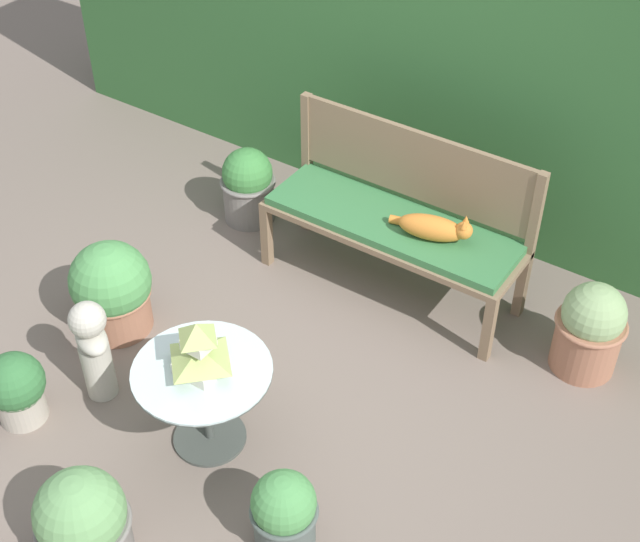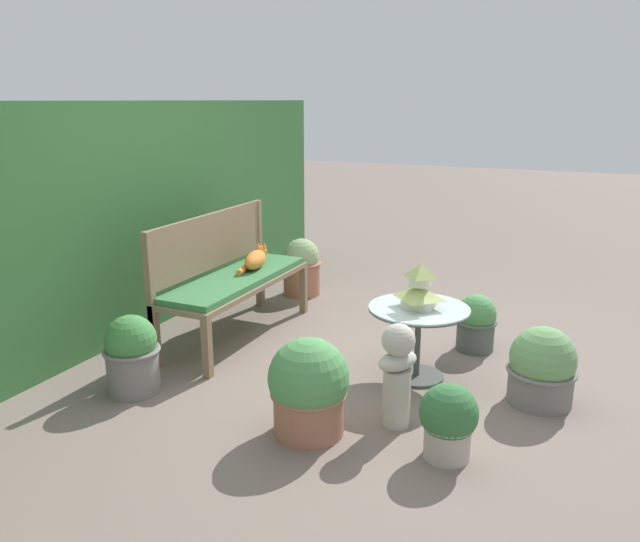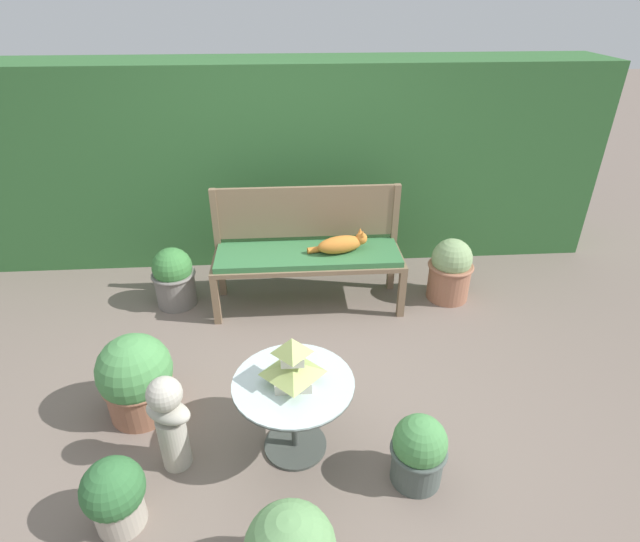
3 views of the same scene
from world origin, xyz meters
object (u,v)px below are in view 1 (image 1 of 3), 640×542
at_px(garden_bench, 392,229).
at_px(cat, 434,228).
at_px(potted_plant_table_far, 248,185).
at_px(potted_plant_table_near, 16,388).
at_px(pagoda_birdhouse, 199,351).
at_px(potted_plant_bench_left, 284,512).
at_px(potted_plant_path_edge, 112,289).
at_px(garden_bust, 93,346).
at_px(patio_table, 204,385).
at_px(potted_plant_patio_mid, 82,521).
at_px(potted_plant_bench_right, 590,329).

height_order(garden_bench, cat, cat).
relative_size(potted_plant_table_far, potted_plant_table_near, 1.25).
distance_m(cat, pagoda_birdhouse, 1.67).
xyz_separation_m(garden_bench, potted_plant_bench_left, (0.54, -1.91, -0.24)).
height_order(garden_bench, pagoda_birdhouse, pagoda_birdhouse).
height_order(cat, potted_plant_table_near, cat).
bearing_deg(potted_plant_path_edge, cat, 39.35).
bearing_deg(potted_plant_bench_left, potted_plant_table_near, -174.32).
distance_m(garden_bust, potted_plant_path_edge, 0.56).
bearing_deg(garden_bust, potted_plant_bench_left, 18.19).
relative_size(patio_table, garden_bust, 1.09).
height_order(garden_bust, potted_plant_table_near, garden_bust).
relative_size(patio_table, potted_plant_table_near, 1.63).
relative_size(pagoda_birdhouse, potted_plant_patio_mid, 0.60).
bearing_deg(potted_plant_table_near, garden_bench, 61.50).
height_order(cat, potted_plant_path_edge, cat).
bearing_deg(garden_bust, potted_plant_bench_right, 64.81).
distance_m(pagoda_birdhouse, potted_plant_bench_right, 2.24).
bearing_deg(pagoda_birdhouse, potted_plant_table_near, -154.78).
height_order(garden_bench, potted_plant_patio_mid, garden_bench).
bearing_deg(potted_plant_bench_right, garden_bust, -141.78).
bearing_deg(potted_plant_path_edge, potted_plant_table_near, -84.58).
height_order(cat, potted_plant_bench_right, cat).
relative_size(garden_bench, patio_table, 2.29).
xyz_separation_m(patio_table, potted_plant_table_far, (-1.04, 1.72, -0.15)).
relative_size(potted_plant_patio_mid, potted_plant_bench_left, 1.15).
bearing_deg(potted_plant_bench_left, pagoda_birdhouse, 157.96).
bearing_deg(potted_plant_bench_right, garden_bench, -178.67).
xyz_separation_m(potted_plant_table_far, potted_plant_patio_mid, (1.00, -2.58, -0.03)).
xyz_separation_m(patio_table, garden_bust, (-0.72, -0.07, -0.06)).
bearing_deg(potted_plant_path_edge, patio_table, -20.08).
distance_m(garden_bench, potted_plant_bench_left, 2.00).
xyz_separation_m(garden_bust, potted_plant_table_far, (-0.31, 1.80, -0.09)).
height_order(pagoda_birdhouse, potted_plant_patio_mid, pagoda_birdhouse).
height_order(pagoda_birdhouse, potted_plant_bench_right, pagoda_birdhouse).
distance_m(garden_bench, potted_plant_patio_mid, 2.50).
relative_size(garden_bench, potted_plant_bench_left, 3.58).
bearing_deg(garden_bench, garden_bust, -117.71).
height_order(garden_bench, potted_plant_table_far, potted_plant_table_far).
relative_size(pagoda_birdhouse, potted_plant_table_near, 0.72).
relative_size(potted_plant_path_edge, potted_plant_bench_right, 1.02).
distance_m(garden_bust, potted_plant_patio_mid, 1.05).
bearing_deg(pagoda_birdhouse, potted_plant_bench_left, -22.04).
xyz_separation_m(cat, potted_plant_table_far, (-1.49, 0.12, -0.34)).
bearing_deg(potted_plant_path_edge, potted_plant_patio_mid, -51.19).
bearing_deg(potted_plant_table_far, potted_plant_bench_right, -1.61).
bearing_deg(patio_table, garden_bust, -174.11).
xyz_separation_m(potted_plant_table_far, potted_plant_bench_left, (1.74, -2.01, -0.04)).
xyz_separation_m(patio_table, potted_plant_table_near, (-0.96, -0.45, -0.20)).
xyz_separation_m(garden_bench, patio_table, (-0.17, -1.62, -0.05)).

